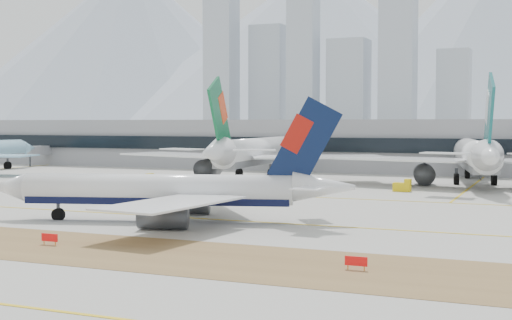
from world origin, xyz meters
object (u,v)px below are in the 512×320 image
at_px(taxiing_airliner, 171,191).
at_px(terminal, 385,145).
at_px(widebody_cathay, 476,157).
at_px(widebody_eva, 253,153).

height_order(taxiing_airliner, terminal, taxiing_airliner).
distance_m(taxiing_airliner, widebody_cathay, 85.34).
height_order(widebody_eva, widebody_cathay, widebody_eva).
xyz_separation_m(widebody_eva, terminal, (21.90, 49.99, 1.03)).
relative_size(widebody_eva, terminal, 0.24).
bearing_deg(taxiing_airliner, terminal, -107.55).
bearing_deg(widebody_cathay, widebody_eva, 83.09).
height_order(widebody_cathay, terminal, widebody_cathay).
xyz_separation_m(taxiing_airliner, widebody_eva, (-18.72, 74.26, 2.15)).
relative_size(widebody_eva, widebody_cathay, 1.03).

